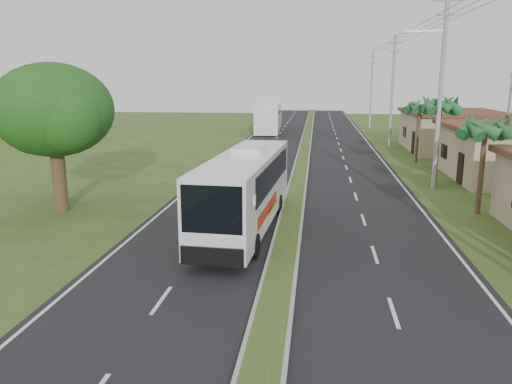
# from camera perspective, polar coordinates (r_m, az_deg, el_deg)

# --- Properties ---
(ground) EXTENTS (180.00, 180.00, 0.00)m
(ground) POSITION_cam_1_polar(r_m,az_deg,el_deg) (15.38, 2.10, -12.97)
(ground) COLOR #32481A
(ground) RESTS_ON ground
(road_asphalt) EXTENTS (14.00, 160.00, 0.02)m
(road_asphalt) POSITION_cam_1_polar(r_m,az_deg,el_deg) (34.49, 4.93, 1.51)
(road_asphalt) COLOR black
(road_asphalt) RESTS_ON ground
(median_strip) EXTENTS (1.20, 160.00, 0.18)m
(median_strip) POSITION_cam_1_polar(r_m,az_deg,el_deg) (34.47, 4.93, 1.66)
(median_strip) COLOR gray
(median_strip) RESTS_ON ground
(lane_edge_left) EXTENTS (0.12, 160.00, 0.01)m
(lane_edge_left) POSITION_cam_1_polar(r_m,az_deg,el_deg) (35.35, -6.00, 1.75)
(lane_edge_left) COLOR silver
(lane_edge_left) RESTS_ON ground
(lane_edge_right) EXTENTS (0.12, 160.00, 0.01)m
(lane_edge_right) POSITION_cam_1_polar(r_m,az_deg,el_deg) (34.92, 15.98, 1.19)
(lane_edge_right) COLOR silver
(lane_edge_right) RESTS_ON ground
(shop_mid) EXTENTS (7.60, 10.60, 3.67)m
(shop_mid) POSITION_cam_1_polar(r_m,az_deg,el_deg) (38.37, 26.54, 4.15)
(shop_mid) COLOR tan
(shop_mid) RESTS_ON ground
(shop_far) EXTENTS (8.60, 11.60, 3.82)m
(shop_far) POSITION_cam_1_polar(r_m,az_deg,el_deg) (51.68, 21.47, 6.55)
(shop_far) COLOR tan
(shop_far) RESTS_ON ground
(palm_verge_b) EXTENTS (2.40, 2.40, 5.05)m
(palm_verge_b) POSITION_cam_1_polar(r_m,az_deg,el_deg) (27.21, 24.78, 6.67)
(palm_verge_b) COLOR #473321
(palm_verge_b) RESTS_ON ground
(palm_verge_c) EXTENTS (2.40, 2.40, 5.85)m
(palm_verge_c) POSITION_cam_1_polar(r_m,az_deg,el_deg) (33.74, 20.34, 9.29)
(palm_verge_c) COLOR #473321
(palm_verge_c) RESTS_ON ground
(palm_verge_d) EXTENTS (2.40, 2.40, 5.25)m
(palm_verge_d) POSITION_cam_1_polar(r_m,az_deg,el_deg) (42.67, 18.21, 9.22)
(palm_verge_d) COLOR #473321
(palm_verge_d) RESTS_ON ground
(shade_tree) EXTENTS (6.30, 6.00, 7.54)m
(shade_tree) POSITION_cam_1_polar(r_m,az_deg,el_deg) (27.32, -22.32, 8.32)
(shade_tree) COLOR #473321
(shade_tree) RESTS_ON ground
(utility_pole_b) EXTENTS (3.20, 0.28, 12.00)m
(utility_pole_b) POSITION_cam_1_polar(r_m,az_deg,el_deg) (32.66, 20.33, 11.20)
(utility_pole_b) COLOR gray
(utility_pole_b) RESTS_ON ground
(utility_pole_c) EXTENTS (1.60, 0.28, 11.00)m
(utility_pole_c) POSITION_cam_1_polar(r_m,az_deg,el_deg) (52.35, 15.32, 11.15)
(utility_pole_c) COLOR gray
(utility_pole_c) RESTS_ON ground
(utility_pole_d) EXTENTS (1.60, 0.28, 10.50)m
(utility_pole_d) POSITION_cam_1_polar(r_m,az_deg,el_deg) (72.21, 13.05, 11.37)
(utility_pole_d) COLOR gray
(utility_pole_d) RESTS_ON ground
(coach_bus_main) EXTENTS (3.05, 11.52, 3.68)m
(coach_bus_main) POSITION_cam_1_polar(r_m,az_deg,el_deg) (22.32, -1.19, 0.70)
(coach_bus_main) COLOR white
(coach_bus_main) RESTS_ON ground
(coach_bus_far) EXTENTS (3.39, 13.33, 3.85)m
(coach_bus_far) POSITION_cam_1_polar(r_m,az_deg,el_deg) (66.14, 1.49, 8.79)
(coach_bus_far) COLOR white
(coach_bus_far) RESTS_ON ground
(motorcyclist) EXTENTS (1.72, 0.72, 2.12)m
(motorcyclist) POSITION_cam_1_polar(r_m,az_deg,el_deg) (22.97, -0.84, -2.22)
(motorcyclist) COLOR black
(motorcyclist) RESTS_ON ground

